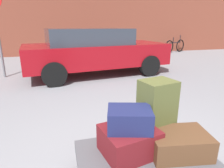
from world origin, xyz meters
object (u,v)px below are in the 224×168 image
duffel_bag_navy_topmost_pile (130,119)px  luggage_cart (145,162)px  suitcase_maroon_rear_right (129,141)px  suitcase_olive_stacked_top (156,111)px  parked_car (95,50)px  bollard_kerb_near (140,53)px  suitcase_brown_rear_left (179,143)px  bollard_kerb_mid (164,52)px  bicycle_leaning (175,46)px

duffel_bag_navy_topmost_pile → luggage_cart: bearing=-18.4°
suitcase_maroon_rear_right → suitcase_olive_stacked_top: (0.36, 0.17, 0.19)m
parked_car → bollard_kerb_near: size_ratio=6.58×
suitcase_brown_rear_left → parked_car: (0.03, 4.64, 0.31)m
suitcase_olive_stacked_top → bollard_kerb_mid: 7.33m
luggage_cart → suitcase_maroon_rear_right: bearing=145.8°
luggage_cart → suitcase_olive_stacked_top: bearing=48.7°
suitcase_maroon_rear_right → suitcase_brown_rear_left: size_ratio=0.90×
suitcase_maroon_rear_right → bicycle_leaning: 10.28m
parked_car → bollard_kerb_near: bearing=39.9°
bicycle_leaning → bollard_kerb_mid: (-1.80, -1.97, -0.03)m
suitcase_brown_rear_left → bicycle_leaning: size_ratio=0.33×
bollard_kerb_near → luggage_cart: bearing=-112.4°
suitcase_olive_stacked_top → bicycle_leaning: size_ratio=0.39×
suitcase_maroon_rear_right → parked_car: (0.48, 4.51, 0.29)m
bollard_kerb_near → bollard_kerb_mid: same height
bicycle_leaning → bollard_kerb_near: (-3.01, -1.97, -0.03)m
suitcase_maroon_rear_right → suitcase_brown_rear_left: (0.45, -0.13, -0.02)m
luggage_cart → parked_car: bearing=85.7°
luggage_cart → duffel_bag_navy_topmost_pile: size_ratio=3.15×
bicycle_leaning → bollard_kerb_mid: size_ratio=2.41×
suitcase_olive_stacked_top → duffel_bag_navy_topmost_pile: bearing=-167.8°
suitcase_brown_rear_left → suitcase_olive_stacked_top: (-0.09, 0.29, 0.22)m
suitcase_maroon_rear_right → bicycle_leaning: (5.85, 8.46, -0.10)m
suitcase_olive_stacked_top → bollard_kerb_near: size_ratio=0.94×
suitcase_olive_stacked_top → bicycle_leaning: 9.95m
suitcase_brown_rear_left → bicycle_leaning: bicycle_leaning is taller
luggage_cart → suitcase_brown_rear_left: (0.32, -0.04, 0.18)m
luggage_cart → suitcase_brown_rear_left: suitcase_brown_rear_left is taller
suitcase_maroon_rear_right → parked_car: parked_car is taller
luggage_cart → bicycle_leaning: bicycle_leaning is taller
parked_car → suitcase_maroon_rear_right: bearing=-96.1°
suitcase_maroon_rear_right → suitcase_olive_stacked_top: 0.44m
suitcase_maroon_rear_right → bollard_kerb_near: size_ratio=0.71×
suitcase_maroon_rear_right → suitcase_olive_stacked_top: suitcase_olive_stacked_top is taller
luggage_cart → suitcase_olive_stacked_top: 0.52m
bicycle_leaning → suitcase_olive_stacked_top: bearing=-123.5°
bollard_kerb_mid → duffel_bag_navy_topmost_pile: bearing=-122.0°
luggage_cart → suitcase_maroon_rear_right: (-0.13, 0.09, 0.20)m
suitcase_maroon_rear_right → suitcase_brown_rear_left: suitcase_maroon_rear_right is taller
bollard_kerb_mid → suitcase_brown_rear_left: bearing=-118.6°
parked_car → duffel_bag_navy_topmost_pile: bearing=-96.1°
bicycle_leaning → luggage_cart: bearing=-123.8°
suitcase_olive_stacked_top → bollard_kerb_near: bearing=55.9°
suitcase_brown_rear_left → duffel_bag_navy_topmost_pile: size_ratio=1.37×
duffel_bag_navy_topmost_pile → bicycle_leaning: (5.85, 8.46, -0.32)m
bicycle_leaning → bollard_kerb_mid: bearing=-132.4°
suitcase_brown_rear_left → duffel_bag_navy_topmost_pile: duffel_bag_navy_topmost_pile is taller
suitcase_maroon_rear_right → suitcase_brown_rear_left: 0.47m
suitcase_brown_rear_left → bicycle_leaning: 10.14m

